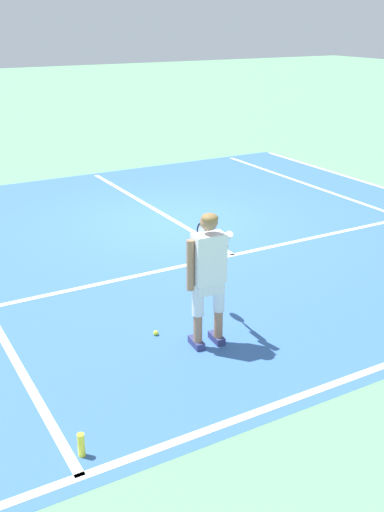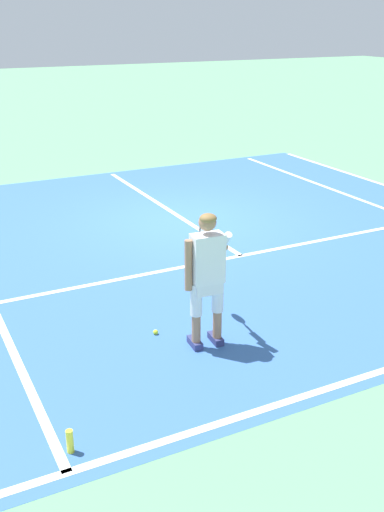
{
  "view_description": "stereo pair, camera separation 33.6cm",
  "coord_description": "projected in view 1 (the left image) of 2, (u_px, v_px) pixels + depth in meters",
  "views": [
    {
      "loc": [
        -5.37,
        -10.15,
        3.8
      ],
      "look_at": [
        -1.94,
        -4.12,
        1.05
      ],
      "focal_mm": 42.63,
      "sensor_mm": 36.0,
      "label": 1
    },
    {
      "loc": [
        -5.07,
        -10.31,
        3.8
      ],
      "look_at": [
        -1.94,
        -4.12,
        1.05
      ],
      "focal_mm": 42.63,
      "sensor_mm": 36.0,
      "label": 2
    }
  ],
  "objects": [
    {
      "name": "line_centre_service",
      "position": [
        151.0,
        207.0,
        12.94
      ],
      "size": [
        0.1,
        6.4,
        0.01
      ],
      "primitive_type": "cube",
      "color": "white",
      "rests_on": "ground"
    },
    {
      "name": "line_service",
      "position": [
        233.0,
        255.0,
        10.35
      ],
      "size": [
        8.23,
        0.1,
        0.01
      ],
      "primitive_type": "cube",
      "color": "white",
      "rests_on": "ground"
    },
    {
      "name": "tennis_ball_near_feet",
      "position": [
        156.0,
        333.0,
        7.74
      ],
      "size": [
        0.07,
        0.07,
        0.07
      ],
      "primitive_type": "sphere",
      "color": "#CCE02D",
      "rests_on": "ground"
    },
    {
      "name": "tennis_player",
      "position": [
        208.0,
        271.0,
        7.19
      ],
      "size": [
        0.7,
        1.1,
        1.71
      ],
      "color": "navy",
      "rests_on": "ground"
    },
    {
      "name": "ground_plane",
      "position": [
        175.0,
        221.0,
        12.07
      ],
      "size": [
        80.0,
        80.0,
        0.0
      ],
      "primitive_type": "plane",
      "color": "#609E70"
    },
    {
      "name": "line_singles_right",
      "position": [
        359.0,
        202.0,
        13.28
      ],
      "size": [
        0.1,
        10.22,
        0.01
      ],
      "primitive_type": "cube",
      "color": "white",
      "rests_on": "ground"
    },
    {
      "name": "court_inner_surface",
      "position": [
        196.0,
        233.0,
        11.39
      ],
      "size": [
        10.98,
        10.62,
        0.0
      ],
      "primitive_type": "cube",
      "color": "#3866A8",
      "rests_on": "ground"
    },
    {
      "name": "water_bottle",
      "position": [
        81.0,
        445.0,
        5.59
      ],
      "size": [
        0.07,
        0.07,
        0.24
      ],
      "primitive_type": "cylinder",
      "color": "yellow",
      "rests_on": "ground"
    }
  ]
}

